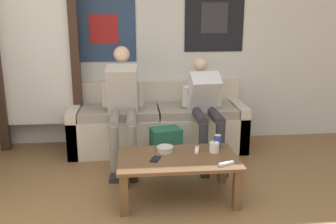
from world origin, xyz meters
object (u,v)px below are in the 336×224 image
at_px(person_seated_adult, 123,101).
at_px(game_controller_near_right, 227,163).
at_px(coffee_table, 178,164).
at_px(person_seated_teen, 205,104).
at_px(couch, 158,125).
at_px(backpack, 166,151).
at_px(cell_phone, 155,159).
at_px(pillar_candle, 214,147).
at_px(ceramic_bowl, 165,149).
at_px(drink_can_blue, 218,141).
at_px(game_controller_near_left, 197,150).

height_order(person_seated_adult, game_controller_near_right, person_seated_adult).
bearing_deg(person_seated_adult, coffee_table, -62.04).
distance_m(person_seated_teen, game_controller_near_right, 1.20).
bearing_deg(coffee_table, couch, 93.72).
xyz_separation_m(backpack, cell_phone, (-0.16, -0.65, 0.18)).
distance_m(pillar_candle, cell_phone, 0.57).
distance_m(pillar_candle, game_controller_near_right, 0.31).
distance_m(person_seated_teen, backpack, 0.72).
relative_size(coffee_table, ceramic_bowl, 6.88).
distance_m(ceramic_bowl, drink_can_blue, 0.51).
relative_size(person_seated_adult, person_seated_teen, 1.13).
bearing_deg(couch, backpack, -86.81).
height_order(person_seated_teen, game_controller_near_right, person_seated_teen).
bearing_deg(backpack, drink_can_blue, -41.99).
relative_size(ceramic_bowl, game_controller_near_left, 1.05).
bearing_deg(game_controller_near_left, ceramic_bowl, 177.74).
relative_size(game_controller_near_left, cell_phone, 0.98).
bearing_deg(coffee_table, pillar_candle, 14.19).
distance_m(coffee_table, pillar_candle, 0.38).
bearing_deg(cell_phone, game_controller_near_left, 22.81).
height_order(person_seated_adult, cell_phone, person_seated_adult).
relative_size(pillar_candle, game_controller_near_right, 0.72).
bearing_deg(ceramic_bowl, drink_can_blue, 7.38).
relative_size(backpack, game_controller_near_left, 3.13).
distance_m(ceramic_bowl, cell_phone, 0.21).
xyz_separation_m(coffee_table, person_seated_teen, (0.43, 0.97, 0.30)).
distance_m(drink_can_blue, cell_phone, 0.66).
height_order(game_controller_near_left, game_controller_near_right, same).
bearing_deg(cell_phone, ceramic_bowl, 60.15).
relative_size(person_seated_adult, game_controller_near_right, 8.74).
xyz_separation_m(person_seated_adult, cell_phone, (0.29, -0.98, -0.29)).
height_order(couch, backpack, couch).
relative_size(couch, backpack, 4.54).
xyz_separation_m(coffee_table, person_seated_adult, (-0.50, 0.94, 0.36)).
bearing_deg(drink_can_blue, coffee_table, -153.12).
bearing_deg(couch, person_seated_adult, -139.01).
bearing_deg(game_controller_near_left, pillar_candle, -14.79).
xyz_separation_m(coffee_table, drink_can_blue, (0.41, 0.21, 0.13)).
height_order(drink_can_blue, cell_phone, drink_can_blue).
height_order(backpack, ceramic_bowl, backpack).
height_order(couch, ceramic_bowl, couch).
relative_size(couch, person_seated_adult, 1.66).
relative_size(backpack, cell_phone, 3.08).
relative_size(couch, drink_can_blue, 16.98).
bearing_deg(couch, game_controller_near_right, -72.59).
relative_size(couch, coffee_table, 1.97).
bearing_deg(pillar_candle, game_controller_near_right, -82.38).
height_order(couch, coffee_table, couch).
bearing_deg(backpack, coffee_table, -85.70).
relative_size(person_seated_adult, backpack, 2.74).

